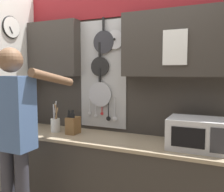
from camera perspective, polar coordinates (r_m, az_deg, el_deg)
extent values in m
cube|color=#38332D|center=(2.73, -0.28, -18.99)|extent=(2.34, 0.55, 0.86)
cube|color=tan|center=(2.57, -0.28, -9.90)|extent=(2.37, 0.58, 0.03)
cube|color=#38332D|center=(2.77, 2.29, -0.64)|extent=(2.94, 0.04, 2.53)
cube|color=#38332D|center=(3.10, -13.14, 10.40)|extent=(0.67, 0.16, 0.64)
cube|color=#38332D|center=(2.50, 14.87, 11.61)|extent=(1.11, 0.16, 0.64)
cube|color=#B2B2B2|center=(2.82, -2.11, 4.92)|extent=(0.57, 0.01, 1.20)
cylinder|color=#2D2D33|center=(2.81, -1.91, 12.21)|extent=(0.25, 0.02, 0.25)
cube|color=black|center=(2.83, -1.98, 16.15)|extent=(0.02, 0.02, 0.14)
cylinder|color=black|center=(2.81, -2.78, 6.71)|extent=(0.22, 0.02, 0.22)
cube|color=black|center=(2.82, -2.86, 10.57)|extent=(0.02, 0.02, 0.16)
cylinder|color=#B7B7BC|center=(2.82, -2.74, 0.37)|extent=(0.28, 0.02, 0.28)
cube|color=black|center=(2.80, -2.82, 4.77)|extent=(0.02, 0.02, 0.15)
cylinder|color=silver|center=(2.75, 0.68, 12.80)|extent=(0.21, 0.01, 0.21)
sphere|color=black|center=(2.74, 0.52, 12.84)|extent=(0.03, 0.03, 0.03)
cylinder|color=silver|center=(2.90, -5.15, -1.89)|extent=(0.01, 0.01, 0.18)
ellipsoid|color=silver|center=(2.91, -5.13, -3.93)|extent=(0.04, 0.01, 0.04)
cylinder|color=silver|center=(2.86, -3.75, -2.21)|extent=(0.01, 0.01, 0.21)
ellipsoid|color=silver|center=(2.88, -3.74, -4.50)|extent=(0.04, 0.01, 0.04)
cylinder|color=red|center=(2.82, -2.32, -2.03)|extent=(0.01, 0.01, 0.18)
ellipsoid|color=red|center=(2.84, -2.31, -4.06)|extent=(0.04, 0.01, 0.04)
cylinder|color=black|center=(2.79, -0.84, -2.58)|extent=(0.01, 0.01, 0.23)
ellipsoid|color=black|center=(2.81, -0.84, -5.19)|extent=(0.06, 0.01, 0.05)
cylinder|color=silver|center=(2.76, 0.66, -2.63)|extent=(0.01, 0.01, 0.22)
ellipsoid|color=silver|center=(2.78, 0.66, -5.24)|extent=(0.06, 0.01, 0.05)
cube|color=white|center=(2.41, 14.18, 10.73)|extent=(0.22, 0.02, 0.32)
cylinder|color=white|center=(3.12, -21.98, 14.37)|extent=(0.02, 0.23, 0.23)
torus|color=black|center=(3.12, -22.03, 14.36)|extent=(0.02, 0.25, 0.25)
cube|color=black|center=(3.09, -22.08, 13.79)|extent=(0.01, 0.05, 0.08)
cube|color=silver|center=(2.32, 18.84, -8.10)|extent=(0.49, 0.35, 0.27)
cube|color=black|center=(2.15, 16.92, -9.09)|extent=(0.27, 0.01, 0.17)
cube|color=#333338|center=(2.14, 22.94, -9.39)|extent=(0.11, 0.01, 0.20)
cube|color=brown|center=(2.76, -8.89, -6.67)|extent=(0.11, 0.15, 0.18)
cylinder|color=black|center=(2.73, -9.97, -4.00)|extent=(0.02, 0.03, 0.08)
cylinder|color=black|center=(2.72, -9.71, -4.12)|extent=(0.02, 0.03, 0.07)
cylinder|color=black|center=(2.71, -9.45, -4.39)|extent=(0.02, 0.02, 0.05)
cylinder|color=black|center=(2.70, -9.19, -4.07)|extent=(0.02, 0.04, 0.08)
cylinder|color=black|center=(2.69, -8.93, -4.08)|extent=(0.02, 0.03, 0.09)
cylinder|color=black|center=(2.69, -8.67, -4.49)|extent=(0.02, 0.02, 0.05)
cylinder|color=white|center=(2.90, -12.81, -6.52)|extent=(0.10, 0.10, 0.15)
cylinder|color=black|center=(2.88, -12.71, -4.46)|extent=(0.05, 0.03, 0.24)
cylinder|color=tan|center=(2.87, -12.71, -4.74)|extent=(0.04, 0.04, 0.22)
cylinder|color=tan|center=(2.88, -12.61, -4.24)|extent=(0.05, 0.01, 0.26)
cylinder|color=tan|center=(2.88, -12.62, -4.38)|extent=(0.01, 0.03, 0.25)
cylinder|color=silver|center=(2.88, -12.95, -3.97)|extent=(0.05, 0.03, 0.29)
cylinder|color=silver|center=(2.86, -13.13, -4.38)|extent=(0.02, 0.02, 0.25)
cube|color=#4C6B9E|center=(2.39, -21.85, -3.60)|extent=(0.38, 0.22, 0.65)
sphere|color=brown|center=(2.37, -22.24, 7.61)|extent=(0.22, 0.22, 0.22)
cylinder|color=brown|center=(2.42, -13.41, 4.04)|extent=(0.08, 0.59, 0.18)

